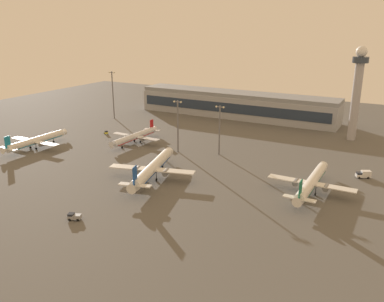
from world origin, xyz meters
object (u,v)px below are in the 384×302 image
(airplane_near_gate, at_px, (36,141))
(airplane_far_stand, at_px, (152,168))
(apron_light_central, at_px, (178,123))
(control_tower, at_px, (357,88))
(pushback_tug, at_px, (106,132))
(apron_light_west, at_px, (220,127))
(catering_truck, at_px, (364,174))
(apron_light_east, at_px, (113,92))
(airplane_terminal_side, at_px, (135,136))
(airplane_taxiway_distant, at_px, (311,182))
(maintenance_van, at_px, (74,216))

(airplane_near_gate, bearing_deg, airplane_far_stand, -5.22)
(apron_light_central, bearing_deg, airplane_near_gate, -156.16)
(control_tower, distance_m, pushback_tug, 136.54)
(pushback_tug, height_order, apron_light_west, apron_light_west)
(apron_light_west, height_order, apron_light_central, apron_light_central)
(catering_truck, xyz_separation_m, apron_light_west, (-64.09, -0.43, 11.99))
(control_tower, relative_size, apron_light_east, 1.60)
(airplane_far_stand, relative_size, airplane_near_gate, 1.15)
(catering_truck, distance_m, apron_light_central, 84.41)
(airplane_terminal_side, bearing_deg, apron_light_west, -174.07)
(airplane_taxiway_distant, height_order, apron_light_east, apron_light_east)
(airplane_terminal_side, height_order, apron_light_central, apron_light_central)
(maintenance_van, bearing_deg, apron_light_central, -18.31)
(pushback_tug, height_order, apron_light_central, apron_light_central)
(airplane_far_stand, relative_size, apron_light_east, 1.46)
(pushback_tug, bearing_deg, airplane_taxiway_distant, 115.57)
(catering_truck, bearing_deg, control_tower, -13.09)
(pushback_tug, bearing_deg, control_tower, 152.65)
(control_tower, bearing_deg, pushback_tug, -155.68)
(apron_light_west, xyz_separation_m, apron_light_east, (-92.72, 36.07, 3.54))
(pushback_tug, xyz_separation_m, maintenance_van, (59.37, -85.38, 0.11))
(catering_truck, relative_size, apron_light_east, 0.20)
(airplane_terminal_side, distance_m, catering_truck, 110.51)
(apron_light_central, bearing_deg, catering_truck, 4.40)
(pushback_tug, height_order, maintenance_van, maintenance_van)
(airplane_near_gate, relative_size, apron_light_central, 1.54)
(airplane_terminal_side, bearing_deg, airplane_taxiway_distant, 168.87)
(apron_light_west, relative_size, apron_light_east, 0.77)
(airplane_taxiway_distant, distance_m, airplane_terminal_side, 97.55)
(airplane_far_stand, relative_size, pushback_tug, 12.57)
(airplane_far_stand, relative_size, catering_truck, 7.26)
(airplane_far_stand, distance_m, catering_truck, 85.11)
(apron_light_west, height_order, apron_light_east, apron_light_east)
(airplane_terminal_side, xyz_separation_m, maintenance_van, (34.68, -79.29, -2.39))
(control_tower, bearing_deg, airplane_far_stand, -121.66)
(control_tower, bearing_deg, apron_light_central, -137.84)
(airplane_terminal_side, bearing_deg, airplane_far_stand, 135.31)
(airplane_terminal_side, xyz_separation_m, pushback_tug, (-24.69, 6.09, -2.50))
(airplane_terminal_side, distance_m, pushback_tug, 25.55)
(catering_truck, bearing_deg, airplane_near_gate, 77.36)
(airplane_near_gate, bearing_deg, apron_light_central, 23.67)
(control_tower, relative_size, pushback_tug, 13.82)
(airplane_taxiway_distant, distance_m, catering_truck, 29.53)
(catering_truck, height_order, apron_light_west, apron_light_west)
(airplane_terminal_side, distance_m, maintenance_van, 86.58)
(apron_light_east, bearing_deg, apron_light_west, -21.26)
(pushback_tug, bearing_deg, airplane_terminal_side, 114.47)
(catering_truck, xyz_separation_m, apron_light_central, (-83.19, -6.39, 12.82))
(airplane_far_stand, relative_size, airplane_terminal_side, 1.21)
(airplane_terminal_side, bearing_deg, airplane_near_gate, 40.59)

